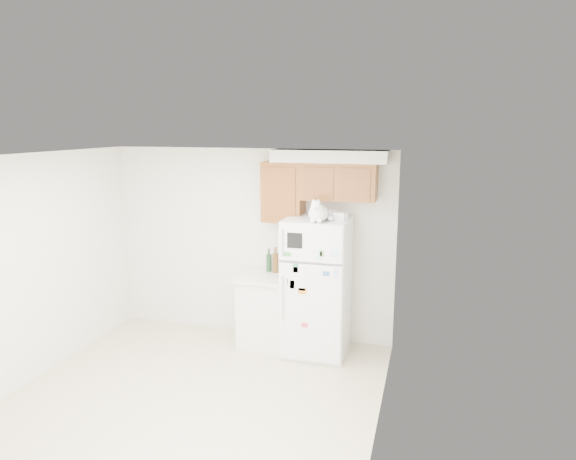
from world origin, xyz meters
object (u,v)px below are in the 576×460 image
at_px(refrigerator, 317,286).
at_px(bottle_green, 269,260).
at_px(cat, 318,213).
at_px(base_counter, 265,309).
at_px(storage_box_back, 327,214).
at_px(storage_box_front, 340,216).
at_px(bottle_amber, 275,260).

relative_size(refrigerator, bottle_green, 5.57).
distance_m(cat, bottle_green, 1.14).
xyz_separation_m(base_counter, bottle_green, (-0.00, 0.17, 0.61)).
height_order(storage_box_back, bottle_green, storage_box_back).
bearing_deg(storage_box_front, base_counter, -166.22).
height_order(cat, storage_box_back, cat).
distance_m(bottle_green, bottle_amber, 0.10).
xyz_separation_m(cat, storage_box_front, (0.23, 0.18, -0.06)).
bearing_deg(bottle_green, storage_box_back, -14.78).
relative_size(bottle_green, bottle_amber, 0.90).
height_order(storage_box_front, bottle_green, storage_box_front).
relative_size(storage_box_back, storage_box_front, 1.20).
bearing_deg(base_counter, bottle_amber, 58.88).
xyz_separation_m(base_counter, cat, (0.74, -0.28, 1.34)).
relative_size(cat, bottle_amber, 1.21).
xyz_separation_m(refrigerator, bottle_amber, (-0.60, 0.23, 0.24)).
bearing_deg(storage_box_front, bottle_amber, -176.41).
bearing_deg(cat, storage_box_back, 77.01).
height_order(base_counter, storage_box_back, storage_box_back).
bearing_deg(base_counter, storage_box_front, -5.93).
bearing_deg(bottle_green, storage_box_front, -15.79).
bearing_deg(refrigerator, storage_box_back, 18.75).
height_order(cat, bottle_green, cat).
distance_m(refrigerator, storage_box_front, 0.94).
distance_m(base_counter, storage_box_back, 1.52).
distance_m(base_counter, storage_box_front, 1.61).
relative_size(storage_box_front, bottle_green, 0.49).
distance_m(base_counter, bottle_amber, 0.65).
distance_m(cat, bottle_amber, 1.06).
bearing_deg(cat, bottle_amber, 146.06).
bearing_deg(refrigerator, bottle_amber, 159.23).
distance_m(refrigerator, bottle_amber, 0.68).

